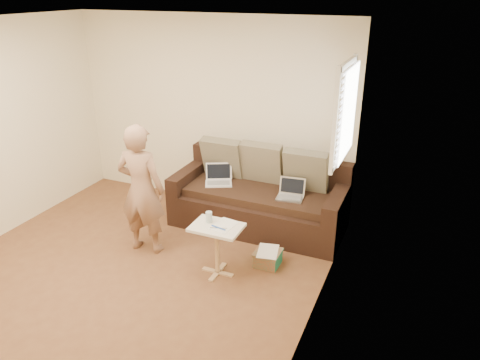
{
  "coord_description": "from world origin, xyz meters",
  "views": [
    {
      "loc": [
        2.75,
        -3.17,
        2.92
      ],
      "look_at": [
        0.8,
        1.4,
        0.78
      ],
      "focal_mm": 34.0,
      "sensor_mm": 36.0,
      "label": 1
    }
  ],
  "objects_px": {
    "drinking_glass": "(209,217)",
    "striped_box": "(268,258)",
    "laptop_white": "(219,184)",
    "person": "(142,190)",
    "side_table": "(217,250)",
    "sofa": "(259,196)",
    "laptop_silver": "(290,199)"
  },
  "relations": [
    {
      "from": "laptop_silver",
      "to": "side_table",
      "type": "distance_m",
      "value": 1.2
    },
    {
      "from": "laptop_silver",
      "to": "drinking_glass",
      "type": "xyz_separation_m",
      "value": [
        -0.58,
        -1.03,
        0.13
      ]
    },
    {
      "from": "sofa",
      "to": "striped_box",
      "type": "height_order",
      "value": "sofa"
    },
    {
      "from": "striped_box",
      "to": "person",
      "type": "bearing_deg",
      "value": -170.51
    },
    {
      "from": "laptop_silver",
      "to": "side_table",
      "type": "height_order",
      "value": "laptop_silver"
    },
    {
      "from": "person",
      "to": "side_table",
      "type": "xyz_separation_m",
      "value": [
        1.0,
        -0.12,
        -0.48
      ]
    },
    {
      "from": "side_table",
      "to": "striped_box",
      "type": "relative_size",
      "value": 2.06
    },
    {
      "from": "laptop_white",
      "to": "striped_box",
      "type": "height_order",
      "value": "laptop_white"
    },
    {
      "from": "laptop_silver",
      "to": "side_table",
      "type": "relative_size",
      "value": 0.54
    },
    {
      "from": "person",
      "to": "drinking_glass",
      "type": "xyz_separation_m",
      "value": [
        0.89,
        -0.08,
        -0.13
      ]
    },
    {
      "from": "person",
      "to": "laptop_white",
      "type": "bearing_deg",
      "value": -121.07
    },
    {
      "from": "sofa",
      "to": "laptop_silver",
      "type": "height_order",
      "value": "sofa"
    },
    {
      "from": "laptop_white",
      "to": "side_table",
      "type": "xyz_separation_m",
      "value": [
        0.52,
        -1.14,
        -0.23
      ]
    },
    {
      "from": "drinking_glass",
      "to": "person",
      "type": "bearing_deg",
      "value": 175.01
    },
    {
      "from": "laptop_silver",
      "to": "drinking_glass",
      "type": "bearing_deg",
      "value": -125.14
    },
    {
      "from": "person",
      "to": "striped_box",
      "type": "distance_m",
      "value": 1.63
    },
    {
      "from": "laptop_white",
      "to": "laptop_silver",
      "type": "bearing_deg",
      "value": -29.55
    },
    {
      "from": "laptop_white",
      "to": "drinking_glass",
      "type": "height_order",
      "value": "drinking_glass"
    },
    {
      "from": "laptop_white",
      "to": "striped_box",
      "type": "xyz_separation_m",
      "value": [
        0.97,
        -0.77,
        -0.43
      ]
    },
    {
      "from": "laptop_white",
      "to": "side_table",
      "type": "height_order",
      "value": "laptop_white"
    },
    {
      "from": "person",
      "to": "side_table",
      "type": "height_order",
      "value": "person"
    },
    {
      "from": "sofa",
      "to": "drinking_glass",
      "type": "bearing_deg",
      "value": -96.61
    },
    {
      "from": "drinking_glass",
      "to": "striped_box",
      "type": "distance_m",
      "value": 0.85
    },
    {
      "from": "drinking_glass",
      "to": "striped_box",
      "type": "relative_size",
      "value": 0.42
    },
    {
      "from": "side_table",
      "to": "drinking_glass",
      "type": "relative_size",
      "value": 4.9
    },
    {
      "from": "laptop_white",
      "to": "striped_box",
      "type": "relative_size",
      "value": 1.2
    },
    {
      "from": "side_table",
      "to": "drinking_glass",
      "type": "distance_m",
      "value": 0.37
    },
    {
      "from": "sofa",
      "to": "person",
      "type": "xyz_separation_m",
      "value": [
        -1.03,
        -1.06,
        0.35
      ]
    },
    {
      "from": "person",
      "to": "sofa",
      "type": "bearing_deg",
      "value": -139.55
    },
    {
      "from": "laptop_silver",
      "to": "laptop_white",
      "type": "height_order",
      "value": "laptop_white"
    },
    {
      "from": "laptop_silver",
      "to": "person",
      "type": "relative_size",
      "value": 0.2
    },
    {
      "from": "striped_box",
      "to": "laptop_silver",
      "type": "bearing_deg",
      "value": 88.69
    }
  ]
}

